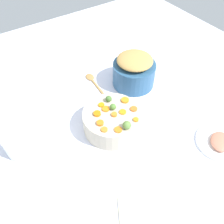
{
  "coord_description": "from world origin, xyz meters",
  "views": [
    {
      "loc": [
        0.65,
        -0.45,
        0.97
      ],
      "look_at": [
        0.02,
        -0.03,
        0.14
      ],
      "focal_mm": 38.59,
      "sensor_mm": 36.0,
      "label": 1
    }
  ],
  "objects_px": {
    "serving_bowl_carrots": "(112,121)",
    "wooden_spoon": "(93,82)",
    "casserole_dish": "(26,138)",
    "metal_pot": "(134,74)",
    "ham_plate": "(220,142)"
  },
  "relations": [
    {
      "from": "casserole_dish",
      "to": "ham_plate",
      "type": "bearing_deg",
      "value": 56.57
    },
    {
      "from": "serving_bowl_carrots",
      "to": "wooden_spoon",
      "type": "distance_m",
      "value": 0.37
    },
    {
      "from": "metal_pot",
      "to": "casserole_dish",
      "type": "xyz_separation_m",
      "value": [
        0.08,
        -0.68,
        -0.02
      ]
    },
    {
      "from": "serving_bowl_carrots",
      "to": "wooden_spoon",
      "type": "xyz_separation_m",
      "value": [
        -0.35,
        0.1,
        -0.05
      ]
    },
    {
      "from": "wooden_spoon",
      "to": "ham_plate",
      "type": "distance_m",
      "value": 0.77
    },
    {
      "from": "casserole_dish",
      "to": "ham_plate",
      "type": "xyz_separation_m",
      "value": [
        0.5,
        0.76,
        -0.04
      ]
    },
    {
      "from": "casserole_dish",
      "to": "ham_plate",
      "type": "height_order",
      "value": "casserole_dish"
    },
    {
      "from": "wooden_spoon",
      "to": "casserole_dish",
      "type": "xyz_separation_m",
      "value": [
        0.22,
        -0.49,
        0.04
      ]
    },
    {
      "from": "serving_bowl_carrots",
      "to": "casserole_dish",
      "type": "xyz_separation_m",
      "value": [
        -0.14,
        -0.39,
        -0.0
      ]
    },
    {
      "from": "wooden_spoon",
      "to": "ham_plate",
      "type": "xyz_separation_m",
      "value": [
        0.72,
        0.27,
        0.0
      ]
    },
    {
      "from": "metal_pot",
      "to": "ham_plate",
      "type": "distance_m",
      "value": 0.59
    },
    {
      "from": "metal_pot",
      "to": "ham_plate",
      "type": "height_order",
      "value": "metal_pot"
    },
    {
      "from": "serving_bowl_carrots",
      "to": "metal_pot",
      "type": "height_order",
      "value": "metal_pot"
    },
    {
      "from": "serving_bowl_carrots",
      "to": "wooden_spoon",
      "type": "relative_size",
      "value": 0.98
    },
    {
      "from": "metal_pot",
      "to": "wooden_spoon",
      "type": "bearing_deg",
      "value": -125.95
    }
  ]
}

